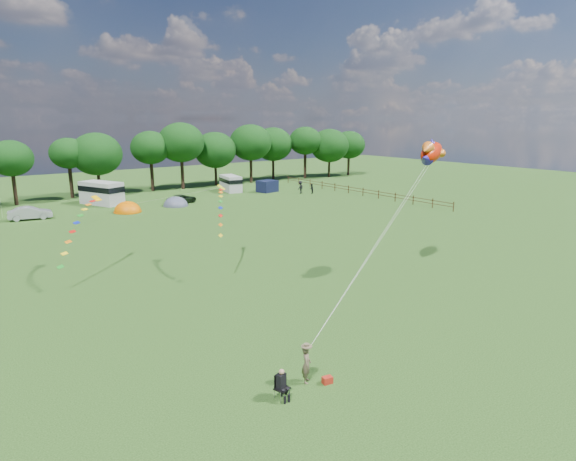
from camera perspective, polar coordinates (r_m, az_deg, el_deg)
ground_plane at (r=25.66m, az=10.96°, el=-12.04°), size 180.00×180.00×0.00m
tree_line at (r=74.14m, az=-18.95°, el=8.97°), size 102.98×10.98×10.27m
fence at (r=70.98m, az=8.02°, el=4.80°), size 0.12×33.12×1.20m
car_b at (r=59.80m, az=-28.25°, el=1.83°), size 4.30×2.18×1.45m
car_d at (r=64.41m, az=-12.45°, el=3.68°), size 4.76×3.48×1.18m
campervan_c at (r=66.58m, az=-21.23°, el=4.25°), size 4.63×6.47×2.92m
campervan_d at (r=73.98m, az=-6.81°, el=5.63°), size 2.98×5.19×2.39m
tent_orange at (r=60.18m, az=-18.46°, el=2.11°), size 3.22×3.53×2.52m
tent_greyblue at (r=62.79m, az=-13.15°, el=2.88°), size 3.13×3.43×2.33m
awning_navy at (r=72.97m, az=-2.48°, el=5.27°), size 3.17×2.78×1.73m
kite_flyer at (r=20.84m, az=2.21°, el=-15.58°), size 0.67×0.69×1.60m
camp_chair at (r=19.78m, az=-0.84°, el=-17.38°), size 0.65×0.66×1.29m
kite_bag at (r=21.11m, az=4.68°, el=-17.25°), size 0.46×0.35×0.30m
fish_kite at (r=34.88m, az=16.53°, el=8.83°), size 3.83×2.43×2.02m
streamer_kite_b at (r=36.05m, az=-23.22°, el=1.24°), size 4.30×4.67×3.80m
streamer_kite_c at (r=35.04m, az=-7.97°, el=3.40°), size 3.19×4.99×2.81m
walker_a at (r=71.30m, az=2.80°, el=4.97°), size 0.82×0.78×1.45m
walker_b at (r=71.44m, az=1.48°, el=5.16°), size 1.32×0.98×1.86m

